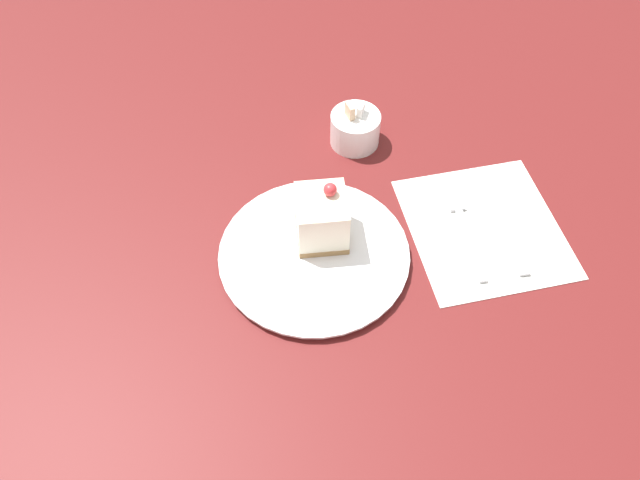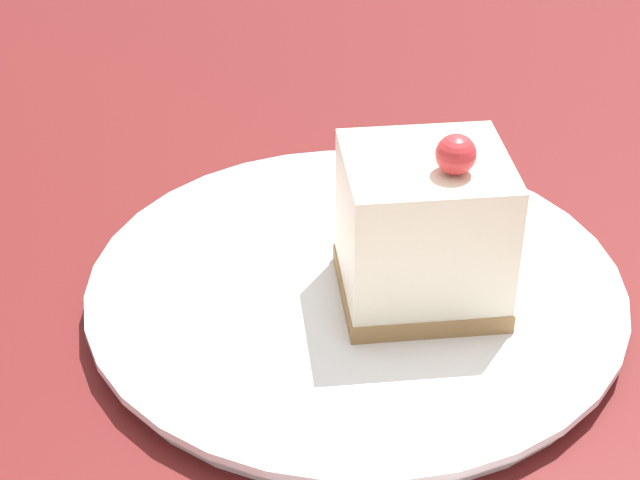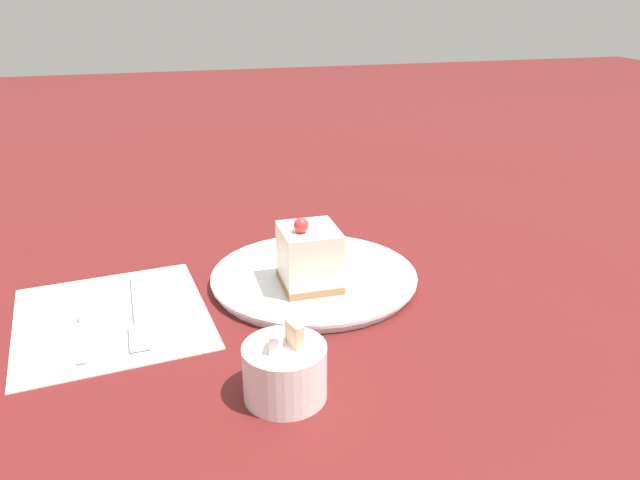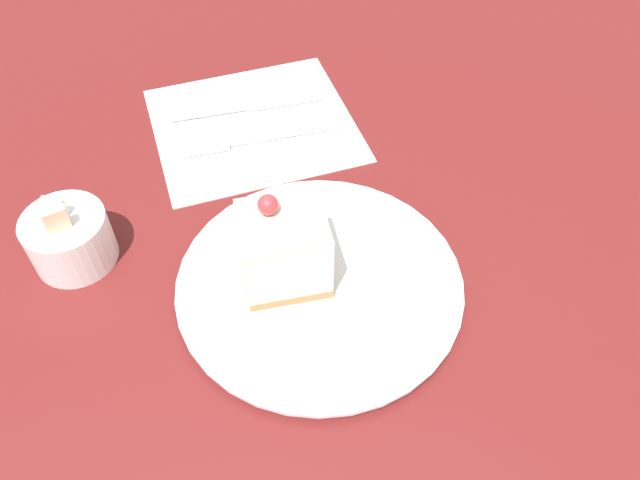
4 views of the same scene
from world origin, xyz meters
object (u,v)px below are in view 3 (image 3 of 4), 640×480
at_px(sugar_bowl, 285,371).
at_px(plate, 314,277).
at_px(fork, 139,316).
at_px(knife, 85,312).
at_px(cake_slice, 309,257).

bearing_deg(sugar_bowl, plate, -110.60).
bearing_deg(fork, sugar_bowl, 123.85).
bearing_deg(knife, fork, 153.47).
bearing_deg(plate, knife, 3.33).
xyz_separation_m(cake_slice, knife, (0.25, -0.01, -0.04)).
bearing_deg(sugar_bowl, cake_slice, -110.03).
xyz_separation_m(plate, sugar_bowl, (0.08, 0.21, 0.02)).
bearing_deg(cake_slice, sugar_bowl, 69.01).
xyz_separation_m(fork, sugar_bowl, (-0.13, 0.17, 0.02)).
height_order(cake_slice, fork, cake_slice).
bearing_deg(fork, knife, -26.53).
distance_m(cake_slice, fork, 0.20).
relative_size(plate, knife, 1.43).
bearing_deg(cake_slice, fork, 2.76).
xyz_separation_m(cake_slice, sugar_bowl, (0.07, 0.18, -0.02)).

